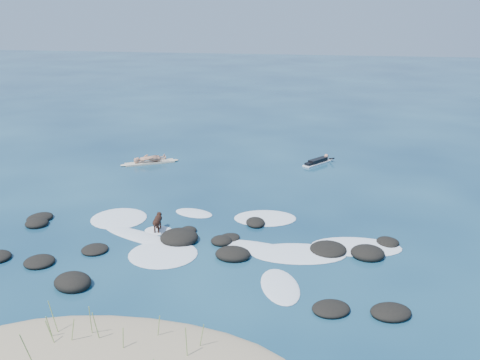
# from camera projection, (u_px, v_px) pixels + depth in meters

# --- Properties ---
(ground) EXTENTS (160.00, 160.00, 0.00)m
(ground) POSITION_uv_depth(u_px,v_px,m) (205.00, 233.00, 20.41)
(ground) COLOR #0A2642
(ground) RESTS_ON ground
(dune_grass) EXTENTS (4.09, 2.07, 1.20)m
(dune_grass) POSITION_uv_depth(u_px,v_px,m) (101.00, 336.00, 13.06)
(dune_grass) COLOR #85A851
(dune_grass) RESTS_ON ground
(reef_rocks) EXTENTS (14.88, 7.22, 0.53)m
(reef_rocks) POSITION_uv_depth(u_px,v_px,m) (207.00, 252.00, 18.64)
(reef_rocks) COLOR black
(reef_rocks) RESTS_ON ground
(breaking_foam) EXTENTS (12.60, 7.86, 0.12)m
(breaking_foam) POSITION_uv_depth(u_px,v_px,m) (230.00, 240.00, 19.76)
(breaking_foam) COLOR white
(breaking_foam) RESTS_ON ground
(standing_surfer_rig) EXTENTS (2.92, 1.94, 1.84)m
(standing_surfer_rig) POSITION_uv_depth(u_px,v_px,m) (149.00, 151.00, 29.24)
(standing_surfer_rig) COLOR beige
(standing_surfer_rig) RESTS_ON ground
(paddling_surfer_rig) EXTENTS (1.70, 2.10, 0.40)m
(paddling_surfer_rig) POSITION_uv_depth(u_px,v_px,m) (318.00, 161.00, 29.39)
(paddling_surfer_rig) COLOR white
(paddling_surfer_rig) RESTS_ON ground
(dog) EXTENTS (0.37, 1.08, 0.69)m
(dog) POSITION_uv_depth(u_px,v_px,m) (158.00, 220.00, 20.45)
(dog) COLOR black
(dog) RESTS_ON ground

